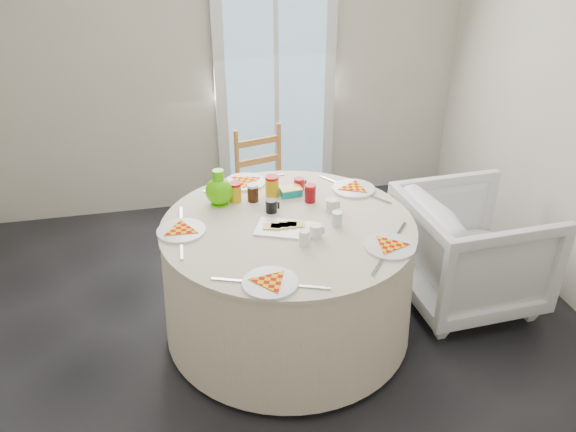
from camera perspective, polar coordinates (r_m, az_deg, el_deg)
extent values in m
plane|color=black|center=(3.48, -1.25, -13.25)|extent=(4.00, 4.00, 0.00)
cube|color=#BCB5A3|center=(4.68, -6.45, 15.92)|extent=(4.00, 0.02, 2.60)
cube|color=silver|center=(4.75, -1.29, 13.17)|extent=(1.00, 0.08, 2.10)
cylinder|color=beige|center=(3.40, 0.00, -6.29)|extent=(1.50, 1.50, 0.76)
imported|color=white|center=(3.83, 17.99, -3.20)|extent=(0.81, 0.86, 0.84)
cube|color=#0C9798|center=(3.49, 0.26, 2.59)|extent=(0.14, 0.11, 0.05)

